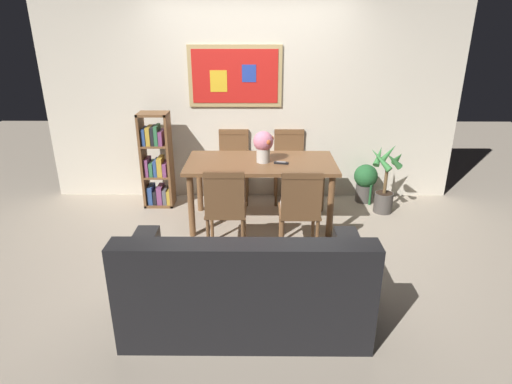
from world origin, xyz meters
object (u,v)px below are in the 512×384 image
object	(u,v)px
dining_chair_near_left	(225,205)
dining_chair_near_right	(300,205)
leather_couch	(244,290)
flower_vase	(263,144)
dining_table	(261,169)
potted_palm	(385,185)
potted_ivy	(365,181)
dining_chair_far_right	(289,160)
bookshelf	(157,164)
dining_chair_far_left	(234,160)
tv_remote	(281,163)

from	to	relation	value
dining_chair_near_left	dining_chair_near_right	size ratio (longest dim) A/B	1.00
dining_chair_near_right	leather_couch	size ratio (longest dim) A/B	0.51
dining_chair_near_right	flower_vase	world-z (taller)	flower_vase
dining_table	potted_palm	world-z (taller)	potted_palm
dining_table	potted_ivy	distance (m)	1.55
dining_chair_far_right	leather_couch	bearing A→B (deg)	-100.95
dining_chair_near_right	leather_couch	distance (m)	1.21
bookshelf	flower_vase	xyz separation A→B (m)	(1.32, -0.54, 0.41)
bookshelf	potted_palm	world-z (taller)	bookshelf
bookshelf	potted_palm	xyz separation A→B (m)	(2.79, -0.22, -0.18)
potted_palm	flower_vase	world-z (taller)	flower_vase
dining_chair_far_right	leather_couch	size ratio (longest dim) A/B	0.51
dining_chair_far_left	dining_chair_near_right	world-z (taller)	same
leather_couch	tv_remote	size ratio (longest dim) A/B	11.12
dining_chair_near_left	dining_chair_near_right	world-z (taller)	same
dining_chair_near_left	bookshelf	size ratio (longest dim) A/B	0.77
dining_chair_far_left	tv_remote	size ratio (longest dim) A/B	5.62
potted_palm	dining_chair_far_right	bearing A→B (deg)	159.41
dining_chair_far_left	dining_chair_near_right	bearing A→B (deg)	-63.73
bookshelf	tv_remote	world-z (taller)	bookshelf
dining_table	flower_vase	size ratio (longest dim) A/B	4.78
dining_chair_near_left	flower_vase	bearing A→B (deg)	62.12
dining_chair_far_right	dining_chair_far_left	world-z (taller)	same
tv_remote	dining_chair_far_left	bearing A→B (deg)	125.01
dining_chair_far_left	bookshelf	world-z (taller)	bookshelf
dining_chair_far_left	potted_ivy	world-z (taller)	dining_chair_far_left
potted_palm	tv_remote	size ratio (longest dim) A/B	5.26
flower_vase	tv_remote	bearing A→B (deg)	-17.81
dining_chair_far_left	dining_chair_near_right	xyz separation A→B (m)	(0.72, -1.47, 0.00)
dining_table	dining_chair_near_left	xyz separation A→B (m)	(-0.35, -0.72, -0.12)
dining_chair_far_right	potted_ivy	size ratio (longest dim) A/B	1.66
bookshelf	potted_palm	bearing A→B (deg)	-4.45
potted_ivy	flower_vase	bearing A→B (deg)	-153.18
flower_vase	potted_palm	bearing A→B (deg)	12.47
dining_table	dining_chair_far_right	size ratio (longest dim) A/B	1.82
dining_chair_far_right	dining_chair_near_left	xyz separation A→B (m)	(-0.71, -1.46, 0.00)
dining_chair_near_right	potted_ivy	xyz separation A→B (m)	(0.97, 1.39, -0.26)
leather_couch	potted_palm	xyz separation A→B (m)	(1.63, 2.12, 0.05)
dining_chair_near_left	potted_palm	bearing A→B (deg)	29.16
leather_couch	potted_ivy	xyz separation A→B (m)	(1.48, 2.46, -0.04)
dining_chair_far_right	flower_vase	size ratio (longest dim) A/B	2.63
leather_couch	tv_remote	distance (m)	1.82
dining_chair_near_right	potted_palm	bearing A→B (deg)	43.00
dining_chair_near_right	dining_chair_far_left	bearing A→B (deg)	116.27
leather_couch	dining_chair_far_right	bearing A→B (deg)	79.05
dining_chair_far_right	tv_remote	bearing A→B (deg)	-100.05
potted_ivy	dining_table	bearing A→B (deg)	-154.34
dining_chair_far_left	leather_couch	xyz separation A→B (m)	(0.22, -2.54, -0.23)
flower_vase	potted_ivy	bearing A→B (deg)	26.82
potted_ivy	tv_remote	size ratio (longest dim) A/B	3.39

